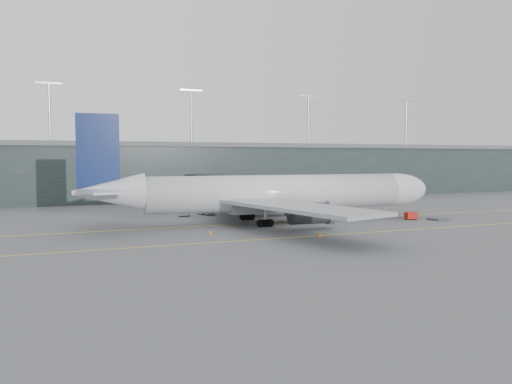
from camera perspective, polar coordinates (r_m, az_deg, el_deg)
name	(u,v)px	position (r m, az deg, el deg)	size (l,w,h in m)	color
ground	(231,221)	(88.57, -2.91, -3.37)	(320.00, 320.00, 0.00)	#56565A
taxiline_a	(238,224)	(84.82, -2.05, -3.69)	(160.00, 0.25, 0.02)	yellow
taxiline_b	(276,238)	(70.09, 2.30, -5.32)	(160.00, 0.25, 0.02)	yellow
taxiline_lead_main	(223,209)	(109.00, -3.76, -1.98)	(0.25, 60.00, 0.02)	yellow
terminal	(166,170)	(144.08, -10.27, 2.45)	(240.00, 36.00, 29.00)	#1F292A
main_aircraft	(275,194)	(86.43, 2.17, -0.18)	(64.27, 60.42, 18.04)	silver
jet_bridge	(249,183)	(115.84, -0.78, 1.05)	(22.49, 44.52, 7.21)	#27272B
gse_cart	(411,216)	(94.89, 17.29, -2.59)	(2.14, 1.49, 1.38)	#AD160C
baggage_dolly	(439,219)	(96.29, 20.16, -2.89)	(3.45, 2.76, 0.34)	#3D3E43
uld_a	(184,212)	(96.34, -8.18, -2.25)	(2.40, 2.17, 1.79)	#3A3A40
uld_b	(203,210)	(99.29, -6.06, -2.09)	(2.23, 2.03, 1.65)	#3A3A40
uld_c	(209,211)	(97.89, -5.36, -2.15)	(2.10, 1.80, 1.70)	#3A3A40
cone_nose	(416,215)	(99.39, 17.82, -2.53)	(0.48, 0.48, 0.77)	orange
cone_wing_stbd	(320,234)	(72.43, 7.29, -4.75)	(0.47, 0.47, 0.74)	#E0560C
cone_wing_port	(253,211)	(101.61, -0.40, -2.24)	(0.39, 0.39, 0.61)	orange
cone_tail	(210,232)	(74.27, -5.24, -4.56)	(0.40, 0.40, 0.64)	orange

